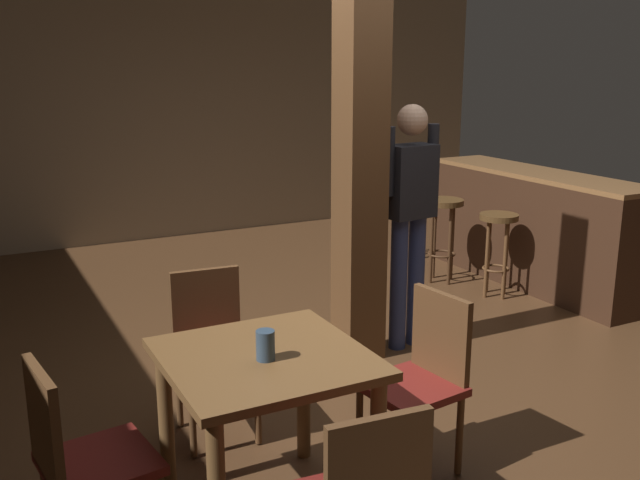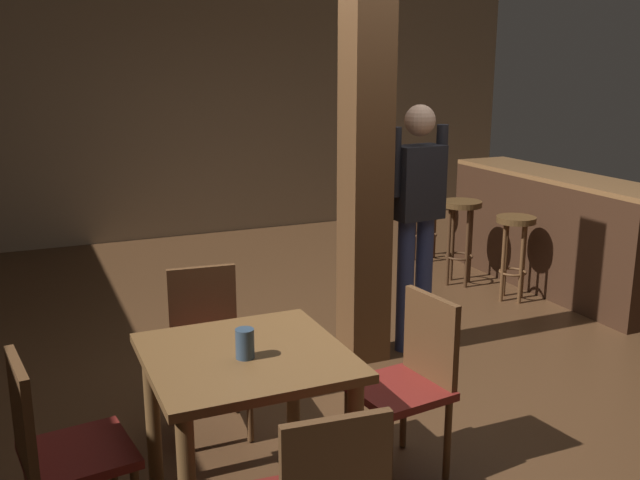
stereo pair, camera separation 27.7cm
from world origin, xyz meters
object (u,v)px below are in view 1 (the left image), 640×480
object	(u,v)px
standing_person	(410,210)
bar_stool_near	(498,236)
bar_counter	(527,228)
bar_stool_mid	(443,220)
bar_stool_far	(405,203)
chair_north	(212,344)
chair_west	(79,456)
dining_table	(266,386)
chair_east	(422,373)
napkin_cup	(265,345)

from	to	relation	value
standing_person	bar_stool_near	bearing A→B (deg)	23.55
bar_counter	standing_person	bearing A→B (deg)	-158.19
bar_stool_mid	bar_stool_far	distance (m)	0.87
chair_north	bar_stool_mid	size ratio (longest dim) A/B	1.15
chair_west	bar_stool_far	world-z (taller)	chair_west
chair_north	bar_counter	size ratio (longest dim) A/B	0.39
dining_table	bar_counter	distance (m)	4.02
dining_table	bar_stool_near	distance (m)	3.55
chair_east	bar_stool_near	xyz separation A→B (m)	(2.15, 1.92, 0.03)
chair_north	chair_east	distance (m)	1.15
chair_north	bar_stool_far	xyz separation A→B (m)	(2.94, 2.51, 0.07)
chair_north	bar_counter	xyz separation A→B (m)	(3.41, 1.23, 0.02)
standing_person	bar_counter	bearing A→B (deg)	21.81
chair_east	bar_stool_near	distance (m)	2.88
bar_stool_mid	bar_stool_far	xyz separation A→B (m)	(0.16, 0.86, -0.01)
dining_table	standing_person	xyz separation A→B (m)	(1.66, 1.35, 0.38)
chair_east	standing_person	world-z (taller)	standing_person
napkin_cup	bar_stool_far	size ratio (longest dim) A/B	0.17
chair_east	bar_stool_mid	size ratio (longest dim) A/B	1.15
dining_table	bar_stool_near	xyz separation A→B (m)	(2.98, 1.93, -0.08)
bar_stool_far	dining_table	bearing A→B (deg)	-131.72
standing_person	bar_counter	distance (m)	1.98
chair_north	standing_person	bearing A→B (deg)	17.70
chair_north	napkin_cup	xyz separation A→B (m)	(-0.06, -0.88, 0.33)
chair_west	chair_east	size ratio (longest dim) A/B	1.00
napkin_cup	bar_stool_near	xyz separation A→B (m)	(3.00, 1.98, -0.30)
chair_east	bar_stool_mid	xyz separation A→B (m)	(1.98, 2.48, 0.08)
chair_north	standing_person	world-z (taller)	standing_person
chair_west	chair_north	size ratio (longest dim) A/B	1.00
dining_table	bar_stool_far	world-z (taller)	dining_table
bar_stool_far	chair_east	bearing A→B (deg)	-122.70
chair_north	bar_stool_near	world-z (taller)	chair_north
chair_east	napkin_cup	xyz separation A→B (m)	(-0.86, -0.06, 0.33)
chair_west	bar_stool_mid	distance (m)	4.39
bar_counter	bar_stool_far	world-z (taller)	bar_counter
napkin_cup	chair_north	bearing A→B (deg)	86.39
chair_west	bar_stool_mid	xyz separation A→B (m)	(3.61, 2.49, 0.08)
bar_stool_mid	chair_west	bearing A→B (deg)	-145.40
bar_counter	bar_stool_mid	xyz separation A→B (m)	(-0.63, 0.42, 0.06)
chair_east	bar_stool_near	size ratio (longest dim) A/B	1.22
dining_table	chair_east	distance (m)	0.84
chair_east	napkin_cup	world-z (taller)	napkin_cup
napkin_cup	bar_counter	bearing A→B (deg)	31.41
chair_east	bar_stool_mid	bearing A→B (deg)	51.38
bar_counter	bar_stool_mid	distance (m)	0.76
chair_west	napkin_cup	bearing A→B (deg)	-3.37
bar_stool_far	chair_north	bearing A→B (deg)	-139.53
chair_north	bar_stool_far	world-z (taller)	chair_north
chair_west	standing_person	size ratio (longest dim) A/B	0.52
chair_north	bar_stool_near	xyz separation A→B (m)	(2.95, 1.09, 0.03)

